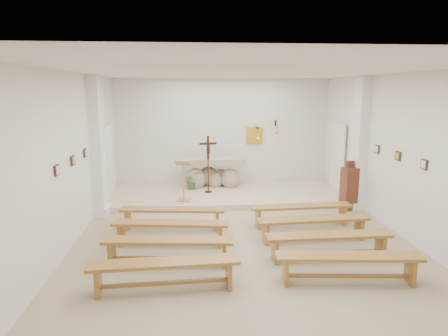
{
  "coord_description": "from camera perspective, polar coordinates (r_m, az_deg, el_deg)",
  "views": [
    {
      "loc": [
        -1.04,
        -8.08,
        3.16
      ],
      "look_at": [
        -0.24,
        1.6,
        1.23
      ],
      "focal_mm": 32.0,
      "sensor_mm": 36.0,
      "label": 1
    }
  ],
  "objects": [
    {
      "name": "bench_right_third",
      "position": [
        7.83,
        14.74,
        -9.98
      ],
      "size": [
        2.38,
        0.43,
        0.5
      ],
      "rotation": [
        0.0,
        0.0,
        0.02
      ],
      "color": "#A36D2F",
      "rests_on": "ground"
    },
    {
      "name": "station_frame_left_front",
      "position": [
        7.81,
        -22.75,
        -0.28
      ],
      "size": [
        0.03,
        0.2,
        0.2
      ],
      "primitive_type": "cube",
      "color": "#3D291B",
      "rests_on": "wall_left"
    },
    {
      "name": "bench_right_second",
      "position": [
        8.67,
        12.67,
        -7.78
      ],
      "size": [
        2.39,
        0.51,
        0.5
      ],
      "rotation": [
        0.0,
        0.0,
        0.06
      ],
      "color": "#A36D2F",
      "rests_on": "ground"
    },
    {
      "name": "station_frame_right_rear",
      "position": [
        10.42,
        21.0,
        2.54
      ],
      "size": [
        0.03,
        0.2,
        0.2
      ],
      "primitive_type": "cube",
      "color": "#3D291B",
      "rests_on": "wall_right"
    },
    {
      "name": "radiator_right",
      "position": [
        12.02,
        17.29,
        -3.19
      ],
      "size": [
        0.1,
        0.85,
        0.52
      ],
      "primitive_type": "cube",
      "color": "silver",
      "rests_on": "ground"
    },
    {
      "name": "ground",
      "position": [
        8.74,
        2.48,
        -9.98
      ],
      "size": [
        7.0,
        10.0,
        0.0
      ],
      "primitive_type": "cube",
      "color": "tan",
      "rests_on": "ground"
    },
    {
      "name": "sanctuary_lamp",
      "position": [
        13.16,
        7.58,
        5.25
      ],
      "size": [
        0.11,
        0.36,
        0.44
      ],
      "color": "black",
      "rests_on": "wall_back"
    },
    {
      "name": "altar",
      "position": [
        12.5,
        -1.61,
        -0.91
      ],
      "size": [
        1.92,
        0.88,
        0.99
      ],
      "rotation": [
        0.0,
        0.0,
        -0.0
      ],
      "color": "tan",
      "rests_on": "sanctuary_platform"
    },
    {
      "name": "station_frame_left_rear",
      "position": [
        9.7,
        -19.18,
        2.07
      ],
      "size": [
        0.03,
        0.2,
        0.2
      ],
      "primitive_type": "cube",
      "color": "#3D291B",
      "rests_on": "wall_left"
    },
    {
      "name": "bench_right_front",
      "position": [
        9.53,
        10.98,
        -5.96
      ],
      "size": [
        2.39,
        0.48,
        0.5
      ],
      "rotation": [
        0.0,
        0.0,
        0.04
      ],
      "color": "#A36D2F",
      "rests_on": "ground"
    },
    {
      "name": "wall_left",
      "position": [
        8.56,
        -21.28,
        0.98
      ],
      "size": [
        0.02,
        10.0,
        3.5
      ],
      "primitive_type": "cube",
      "color": "white",
      "rests_on": "ground"
    },
    {
      "name": "station_frame_right_mid",
      "position": [
        9.54,
        23.57,
        1.61
      ],
      "size": [
        0.03,
        0.2,
        0.2
      ],
      "primitive_type": "cube",
      "color": "#3D291B",
      "rests_on": "wall_right"
    },
    {
      "name": "sanctuary_platform",
      "position": [
        12.03,
        0.4,
        -3.62
      ],
      "size": [
        6.98,
        3.0,
        0.15
      ],
      "primitive_type": "cube",
      "color": "beige",
      "rests_on": "ground"
    },
    {
      "name": "station_frame_right_front",
      "position": [
        8.69,
        26.65,
        0.48
      ],
      "size": [
        0.03,
        0.2,
        0.2
      ],
      "primitive_type": "cube",
      "color": "#3D291B",
      "rests_on": "wall_right"
    },
    {
      "name": "donation_pedestal",
      "position": [
        11.07,
        17.41,
        -2.76
      ],
      "size": [
        0.41,
        0.41,
        1.32
      ],
      "rotation": [
        0.0,
        0.0,
        0.18
      ],
      "color": "#5C291A",
      "rests_on": "ground"
    },
    {
      "name": "bench_left_third",
      "position": [
        7.42,
        -8.03,
        -10.92
      ],
      "size": [
        2.4,
        0.61,
        0.5
      ],
      "rotation": [
        0.0,
        0.0,
        -0.1
      ],
      "color": "#A36D2F",
      "rests_on": "ground"
    },
    {
      "name": "wall_right",
      "position": [
        9.37,
        24.27,
        1.58
      ],
      "size": [
        0.02,
        10.0,
        3.5
      ],
      "primitive_type": "cube",
      "color": "white",
      "rests_on": "ground"
    },
    {
      "name": "station_frame_left_mid",
      "position": [
        8.75,
        -20.78,
        1.02
      ],
      "size": [
        0.03,
        0.2,
        0.2
      ],
      "primitive_type": "cube",
      "color": "#3D291B",
      "rests_on": "wall_left"
    },
    {
      "name": "gold_wall_relief",
      "position": [
        13.29,
        4.37,
        4.69
      ],
      "size": [
        0.55,
        0.04,
        0.55
      ],
      "primitive_type": "cube",
      "color": "yellow",
      "rests_on": "wall_back"
    },
    {
      "name": "bench_left_front",
      "position": [
        9.2,
        -7.38,
        -6.48
      ],
      "size": [
        2.4,
        0.64,
        0.5
      ],
      "rotation": [
        0.0,
        0.0,
        -0.11
      ],
      "color": "#A36D2F",
      "rests_on": "ground"
    },
    {
      "name": "bench_right_fourth",
      "position": [
        7.02,
        17.34,
        -12.69
      ],
      "size": [
        2.4,
        0.59,
        0.5
      ],
      "rotation": [
        0.0,
        0.0,
        -0.09
      ],
      "color": "#A36D2F",
      "rests_on": "ground"
    },
    {
      "name": "ceiling",
      "position": [
        8.15,
        2.69,
        13.54
      ],
      "size": [
        7.0,
        10.0,
        0.02
      ],
      "primitive_type": "cube",
      "color": "silver",
      "rests_on": "wall_back"
    },
    {
      "name": "crucifix_stand",
      "position": [
        11.64,
        -2.28,
        1.14
      ],
      "size": [
        0.51,
        0.22,
        1.68
      ],
      "rotation": [
        0.0,
        0.0,
        0.17
      ],
      "color": "#341810",
      "rests_on": "sanctuary_platform"
    },
    {
      "name": "pilaster_right",
      "position": [
        11.09,
        18.78,
        3.34
      ],
      "size": [
        0.26,
        0.55,
        3.5
      ],
      "primitive_type": "cube",
      "color": "white",
      "rests_on": "ground"
    },
    {
      "name": "pilaster_left",
      "position": [
        10.44,
        -17.59,
        2.95
      ],
      "size": [
        0.26,
        0.55,
        3.5
      ],
      "primitive_type": "cube",
      "color": "white",
      "rests_on": "ground"
    },
    {
      "name": "radiator_left",
      "position": [
        11.41,
        -16.68,
        -3.92
      ],
      "size": [
        0.1,
        0.85,
        0.52
      ],
      "primitive_type": "cube",
      "color": "silver",
      "rests_on": "ground"
    },
    {
      "name": "wall_back",
      "position": [
        13.19,
        -0.17,
        5.1
      ],
      "size": [
        7.0,
        0.02,
        3.5
      ],
      "primitive_type": "cube",
      "color": "white",
      "rests_on": "ground"
    },
    {
      "name": "lectern",
      "position": [
        10.89,
        -5.8,
        -1.78
      ],
      "size": [
        0.47,
        0.42,
        1.15
      ],
      "rotation": [
        0.0,
        0.0,
        -0.23
      ],
      "color": "tan",
      "rests_on": "sanctuary_platform"
    },
    {
      "name": "potted_plant",
      "position": [
        12.23,
        -4.56,
        -1.71
      ],
      "size": [
        0.65,
        0.63,
        0.55
      ],
      "primitive_type": "imported",
      "rotation": [
        0.0,
        0.0,
        0.56
      ],
      "color": "#2D5B24",
      "rests_on": "sanctuary_platform"
    },
    {
      "name": "bench_left_second",
      "position": [
        8.3,
        -7.67,
        -8.46
      ],
      "size": [
        2.4,
        0.66,
        0.5
      ],
      "rotation": [
        0.0,
        0.0,
        -0.12
      ],
      "color": "#A36D2F",
      "rests_on": "ground"
    },
    {
      "name": "bench_left_fourth",
      "position": [
        6.56,
        -8.49,
        -14.03
      ],
      "size": [
        2.39,
        0.49,
        0.5
      ],
      "rotation": [
        0.0,
        0.0,
        0.05
      ],
      "color": "#A36D2F",
      "rests_on": "ground"
    }
  ]
}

